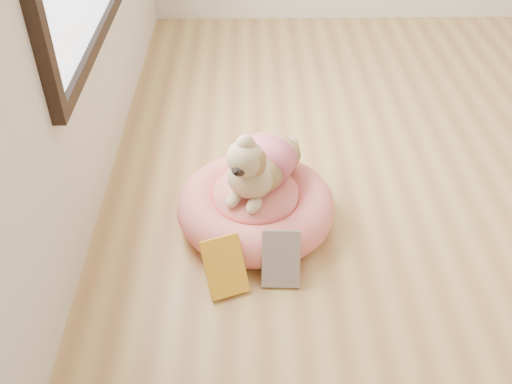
{
  "coord_description": "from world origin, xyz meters",
  "views": [
    {
      "loc": [
        -1.31,
        -1.97,
        1.72
      ],
      "look_at": [
        -1.28,
        -0.11,
        0.21
      ],
      "focal_mm": 40.0,
      "sensor_mm": 36.0,
      "label": 1
    }
  ],
  "objects_px": {
    "dog": "(259,153)",
    "book_white": "(281,259)",
    "book_yellow": "(225,267)",
    "pet_bed": "(256,207)"
  },
  "relations": [
    {
      "from": "pet_bed",
      "to": "dog",
      "type": "distance_m",
      "value": 0.27
    },
    {
      "from": "dog",
      "to": "book_yellow",
      "type": "xyz_separation_m",
      "value": [
        -0.14,
        -0.41,
        -0.25
      ]
    },
    {
      "from": "book_yellow",
      "to": "dog",
      "type": "bearing_deg",
      "value": 51.68
    },
    {
      "from": "dog",
      "to": "book_yellow",
      "type": "relative_size",
      "value": 2.01
    },
    {
      "from": "pet_bed",
      "to": "book_white",
      "type": "distance_m",
      "value": 0.35
    },
    {
      "from": "pet_bed",
      "to": "book_yellow",
      "type": "bearing_deg",
      "value": -108.82
    },
    {
      "from": "pet_bed",
      "to": "book_yellow",
      "type": "xyz_separation_m",
      "value": [
        -0.13,
        -0.37,
        0.02
      ]
    },
    {
      "from": "pet_bed",
      "to": "book_yellow",
      "type": "height_order",
      "value": "book_yellow"
    },
    {
      "from": "dog",
      "to": "book_white",
      "type": "relative_size",
      "value": 2.03
    },
    {
      "from": "dog",
      "to": "book_yellow",
      "type": "distance_m",
      "value": 0.5
    }
  ]
}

